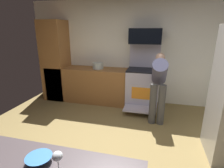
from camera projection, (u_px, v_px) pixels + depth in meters
The scene contains 10 objects.
ground_plane at pixel (102, 152), 2.81m from camera, with size 5.20×4.80×0.02m, color olive.
wall_back at pixel (128, 52), 4.59m from camera, with size 5.20×0.12×2.60m, color silver.
lower_cabinet_run at pixel (91, 85), 4.72m from camera, with size 2.40×0.60×0.90m, color #935F31.
cabinet_column at pixel (56, 61), 4.78m from camera, with size 0.60×0.60×2.10m, color #935F31.
oven_range at pixel (142, 87), 4.37m from camera, with size 0.76×1.03×1.54m.
microwave at pixel (145, 36), 4.10m from camera, with size 0.74×0.38×0.35m, color black.
person_cook at pixel (159, 82), 3.58m from camera, with size 0.31×0.69×1.39m.
mixing_bowl_small at pixel (39, 159), 1.33m from camera, with size 0.20×0.20×0.05m, color #316DB6.
wine_glass_near at pixel (58, 157), 1.20m from camera, with size 0.07×0.07×0.17m.
stock_pot at pixel (98, 66), 4.52m from camera, with size 0.28×0.28×0.15m, color #B2BEB8.
Camera 1 is at (0.74, -2.25, 1.86)m, focal length 28.28 mm.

